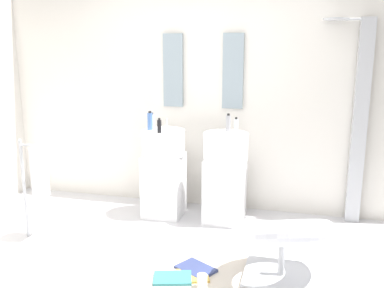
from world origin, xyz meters
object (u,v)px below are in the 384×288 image
object	(u,v)px
soap_bottle_white	(152,121)
shower_column	(359,118)
pedestal_sink_right	(225,175)
soap_bottle_clear	(236,125)
coffee_mug	(202,281)
lounge_chair	(282,239)
magazine_navy	(196,269)
soap_bottle_black	(159,126)
towel_rack	(37,174)
magazine_ochre	(192,276)
soap_bottle_blue	(150,121)
pedestal_sink_left	(164,171)
magazine_teal	(173,278)
soap_bottle_grey	(228,123)

from	to	relation	value
soap_bottle_white	shower_column	bearing A→B (deg)	7.95
pedestal_sink_right	soap_bottle_clear	world-z (taller)	soap_bottle_clear
soap_bottle_white	coffee_mug	bearing A→B (deg)	-57.68
pedestal_sink_right	lounge_chair	bearing A→B (deg)	-59.56
magazine_navy	soap_bottle_black	distance (m)	1.49
towel_rack	magazine_ochre	xyz separation A→B (m)	(1.56, -0.35, -0.61)
magazine_ochre	magazine_navy	bearing A→B (deg)	69.17
lounge_chair	soap_bottle_black	bearing A→B (deg)	144.26
soap_bottle_blue	magazine_ochre	bearing A→B (deg)	-57.41
lounge_chair	towel_rack	xyz separation A→B (m)	(-2.23, 0.22, 0.28)
soap_bottle_white	towel_rack	bearing A→B (deg)	-131.95
magazine_navy	soap_bottle_clear	world-z (taller)	soap_bottle_clear
towel_rack	coffee_mug	xyz separation A→B (m)	(1.67, -0.48, -0.57)
lounge_chair	soap_bottle_blue	bearing A→B (deg)	143.41
pedestal_sink_right	lounge_chair	xyz separation A→B (m)	(0.63, -1.08, -0.14)
pedestal_sink_left	coffee_mug	distance (m)	1.59
pedestal_sink_right	magazine_teal	world-z (taller)	pedestal_sink_right
lounge_chair	soap_bottle_white	size ratio (longest dim) A/B	5.81
magazine_navy	lounge_chair	bearing A→B (deg)	31.71
magazine_navy	soap_bottle_grey	size ratio (longest dim) A/B	1.65
shower_column	soap_bottle_black	size ratio (longest dim) A/B	13.65
shower_column	magazine_ochre	xyz separation A→B (m)	(-1.31, -1.53, -1.06)
pedestal_sink_right	shower_column	world-z (taller)	shower_column
magazine_teal	magazine_ochre	world-z (taller)	magazine_teal
magazine_navy	soap_bottle_blue	xyz separation A→B (m)	(-0.76, 1.08, 1.00)
soap_bottle_blue	magazine_navy	bearing A→B (deg)	-54.71
soap_bottle_blue	soap_bottle_clear	bearing A→B (deg)	10.61
towel_rack	pedestal_sink_left	bearing A→B (deg)	42.63
lounge_chair	magazine_navy	bearing A→B (deg)	-178.61
coffee_mug	soap_bottle_grey	size ratio (longest dim) A/B	0.60
pedestal_sink_left	soap_bottle_grey	xyz separation A→B (m)	(0.66, 0.12, 0.52)
coffee_mug	soap_bottle_clear	distance (m)	1.75
shower_column	towel_rack	size ratio (longest dim) A/B	2.16
soap_bottle_grey	soap_bottle_blue	world-z (taller)	soap_bottle_blue
pedestal_sink_left	towel_rack	world-z (taller)	pedestal_sink_left
coffee_mug	soap_bottle_grey	distance (m)	1.75
towel_rack	soap_bottle_clear	xyz separation A→B (m)	(1.68, 1.01, 0.37)
shower_column	soap_bottle_blue	bearing A→B (deg)	-170.70
towel_rack	coffee_mug	bearing A→B (deg)	-15.90
pedestal_sink_right	coffee_mug	world-z (taller)	pedestal_sink_right
lounge_chair	coffee_mug	world-z (taller)	lounge_chair
magazine_ochre	soap_bottle_clear	world-z (taller)	soap_bottle_clear
magazine_ochre	lounge_chair	bearing A→B (deg)	-8.84
lounge_chair	magazine_navy	xyz separation A→B (m)	(-0.67, -0.02, -0.33)
soap_bottle_black	soap_bottle_blue	size ratio (longest dim) A/B	0.76
pedestal_sink_right	magazine_ochre	bearing A→B (deg)	-91.70
soap_bottle_black	soap_bottle_white	world-z (taller)	soap_bottle_white
towel_rack	shower_column	bearing A→B (deg)	22.41
pedestal_sink_left	magazine_ochre	world-z (taller)	pedestal_sink_left
magazine_navy	soap_bottle_white	xyz separation A→B (m)	(-0.76, 1.13, 0.99)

